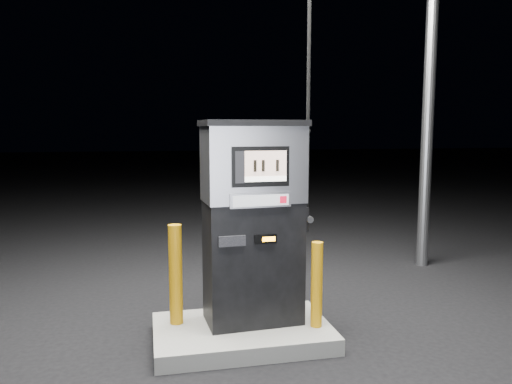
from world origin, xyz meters
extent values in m
plane|color=black|center=(0.00, 0.00, 0.00)|extent=(80.00, 80.00, 0.00)
cube|color=slate|center=(0.00, 0.00, 0.07)|extent=(1.60, 1.00, 0.15)
cylinder|color=gray|center=(3.00, 2.00, 2.25)|extent=(0.16, 0.16, 4.50)
cube|color=black|center=(0.12, 0.10, 0.72)|extent=(0.89, 0.55, 1.13)
cube|color=#A5A5AC|center=(0.12, 0.10, 1.62)|extent=(0.91, 0.57, 0.68)
cube|color=black|center=(0.12, 0.10, 1.99)|extent=(0.94, 0.60, 0.05)
cube|color=black|center=(0.14, -0.16, 1.62)|extent=(0.51, 0.06, 0.34)
cube|color=tan|center=(0.18, -0.17, 1.64)|extent=(0.37, 0.02, 0.22)
cube|color=white|center=(0.18, -0.18, 1.51)|extent=(0.37, 0.02, 0.05)
cube|color=#A5A5AC|center=(0.14, -0.16, 1.33)|extent=(0.54, 0.06, 0.13)
cube|color=#AEB1B7|center=(0.14, -0.18, 1.33)|extent=(0.50, 0.03, 0.10)
cube|color=#B10B22|center=(0.33, -0.17, 1.33)|extent=(0.06, 0.01, 0.06)
cube|color=black|center=(0.18, -0.16, 0.98)|extent=(0.20, 0.03, 0.08)
cube|color=#FF9D0C|center=(0.21, -0.17, 0.98)|extent=(0.12, 0.01, 0.04)
cube|color=black|center=(-0.12, -0.18, 0.98)|extent=(0.24, 0.04, 0.09)
cube|color=black|center=(0.59, 0.13, 1.10)|extent=(0.10, 0.17, 0.23)
cylinder|color=gray|center=(0.65, 0.13, 1.10)|extent=(0.07, 0.20, 0.06)
cylinder|color=black|center=(0.63, 0.08, 2.61)|extent=(0.03, 0.03, 2.81)
cylinder|color=#C3830A|center=(-0.58, 0.19, 0.61)|extent=(0.15, 0.15, 0.93)
cylinder|color=#C3830A|center=(0.66, -0.16, 0.54)|extent=(0.13, 0.13, 0.78)
camera|label=1|loc=(-0.81, -4.30, 1.94)|focal=35.00mm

